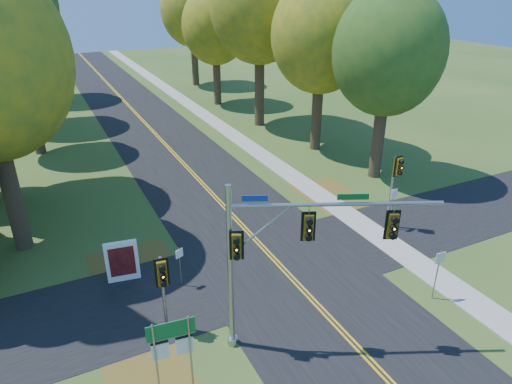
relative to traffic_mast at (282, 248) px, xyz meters
name	(u,v)px	position (x,y,z in m)	size (l,w,h in m)	color
ground	(299,286)	(2.55, 2.79, -4.34)	(160.00, 160.00, 0.00)	#2F501C
road_main	(299,286)	(2.55, 2.79, -4.33)	(8.00, 160.00, 0.02)	black
road_cross	(278,263)	(2.55, 4.79, -4.33)	(60.00, 6.00, 0.02)	black
centerline_left	(297,286)	(2.45, 2.79, -4.31)	(0.10, 160.00, 0.01)	gold
centerline_right	(301,285)	(2.65, 2.79, -4.31)	(0.10, 160.00, 0.01)	gold
sidewalk_east	(402,253)	(8.75, 2.79, -4.31)	(1.60, 160.00, 0.06)	#9E998E
leaf_patch_w_near	(137,276)	(-3.95, 6.79, -4.33)	(4.00, 6.00, 0.00)	brown
leaf_patch_e	(342,204)	(9.35, 8.79, -4.33)	(3.50, 8.00, 0.00)	brown
tree_e_a	(388,52)	(14.11, 11.56, 4.20)	(7.20, 7.20, 12.73)	#38281C
tree_e_b	(321,36)	(13.52, 18.37, 4.56)	(7.60, 7.60, 13.33)	#38281C
tree_w_c	(20,51)	(-6.99, 27.26, 3.61)	(6.80, 6.80, 11.91)	#38281C
tree_e_c	(260,6)	(12.43, 26.48, 6.33)	(8.80, 8.80, 15.79)	#38281C
tree_w_d	(6,17)	(-7.58, 35.97, 5.44)	(8.20, 8.20, 14.56)	#38281C
tree_e_d	(215,26)	(11.81, 35.66, 3.90)	(7.00, 7.00, 12.32)	#38281C
tree_w_e	(18,6)	(-6.38, 46.88, 5.74)	(8.40, 8.40, 14.97)	#38281C
tree_e_e	(192,10)	(13.02, 46.37, 4.86)	(7.80, 7.80, 13.74)	#38281C
traffic_mast	(282,248)	(0.00, 0.00, 0.00)	(6.83, 3.24, 6.74)	#9A9CA2
east_signal_pole	(396,174)	(9.90, 5.16, -1.05)	(0.50, 0.58, 4.34)	#9D9FA5
ped_signal_pole	(162,278)	(-3.70, 2.57, -1.77)	(0.55, 0.63, 3.46)	gray
route_sign_cluster	(172,344)	(-4.32, -0.69, -2.00)	(1.54, 0.24, 3.31)	gray
info_kiosk	(122,261)	(-4.54, 6.80, -3.32)	(1.49, 0.42, 2.05)	white
reg_sign_e_north	(393,201)	(9.84, 5.07, -2.61)	(0.48, 0.11, 2.52)	gray
reg_sign_e_south	(438,266)	(7.37, -0.59, -2.65)	(0.47, 0.09, 2.46)	gray
reg_sign_w	(180,260)	(-2.27, 5.19, -2.95)	(0.37, 0.16, 2.02)	gray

